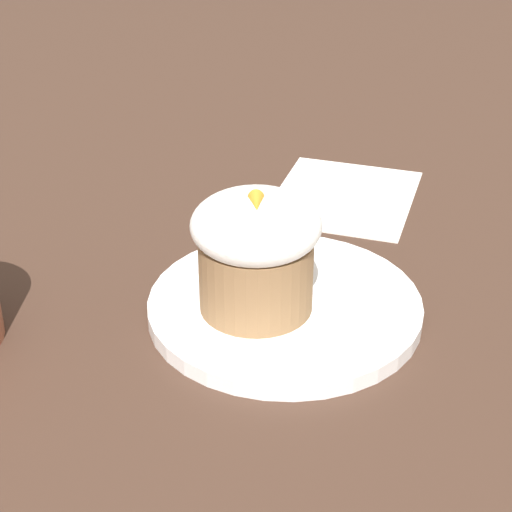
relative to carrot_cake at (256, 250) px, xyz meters
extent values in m
plane|color=#3D281E|center=(-0.01, 0.02, -0.06)|extent=(4.00, 4.00, 0.00)
cylinder|color=white|center=(-0.01, 0.02, -0.05)|extent=(0.20, 0.20, 0.01)
cylinder|color=olive|center=(0.00, 0.00, -0.02)|extent=(0.08, 0.08, 0.05)
ellipsoid|color=white|center=(0.00, 0.00, 0.02)|extent=(0.09, 0.09, 0.04)
cone|color=orange|center=(0.01, 0.00, 0.04)|extent=(0.02, 0.01, 0.01)
sphere|color=green|center=(0.00, 0.00, 0.04)|extent=(0.01, 0.01, 0.01)
cube|color=silver|center=(-0.02, 0.06, -0.05)|extent=(0.04, 0.09, 0.00)
ellipsoid|color=silver|center=(0.00, 0.00, -0.04)|extent=(0.05, 0.05, 0.01)
cube|color=white|center=(-0.20, 0.09, -0.06)|extent=(0.18, 0.17, 0.00)
camera|label=1|loc=(0.52, -0.02, 0.30)|focal=60.00mm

